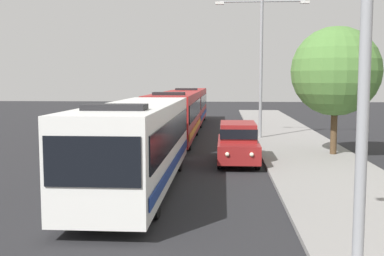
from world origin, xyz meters
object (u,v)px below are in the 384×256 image
object	(u,v)px
bus_second_in_line	(176,115)
streetlamp_mid	(261,54)
bus_middle	(190,105)
roadside_tree	(336,71)
bus_lead	(138,142)
white_suv	(238,141)

from	to	relation	value
bus_second_in_line	streetlamp_mid	bearing A→B (deg)	13.02
bus_middle	roadside_tree	world-z (taller)	roadside_tree
roadside_tree	bus_middle	bearing A→B (deg)	116.12
bus_second_in_line	bus_lead	bearing A→B (deg)	-90.00
bus_middle	bus_lead	bearing A→B (deg)	-90.00
bus_middle	roadside_tree	size ratio (longest dim) A/B	1.85
bus_lead	bus_middle	xyz separation A→B (m)	(0.00, 24.97, 0.00)
bus_lead	roadside_tree	distance (m)	11.67
bus_second_in_line	roadside_tree	xyz separation A→B (m)	(8.58, -5.36, 2.61)
bus_lead	bus_middle	bearing A→B (deg)	90.00
bus_lead	roadside_tree	xyz separation A→B (m)	(8.58, 7.48, 2.61)
bus_second_in_line	streetlamp_mid	size ratio (longest dim) A/B	1.33
bus_lead	roadside_tree	world-z (taller)	roadside_tree
bus_lead	streetlamp_mid	size ratio (longest dim) A/B	1.33
bus_lead	bus_second_in_line	distance (m)	12.83
bus_second_in_line	roadside_tree	distance (m)	10.44
bus_middle	roadside_tree	bearing A→B (deg)	-63.88
streetlamp_mid	roadside_tree	size ratio (longest dim) A/B	1.39
white_suv	streetlamp_mid	bearing A→B (deg)	78.97
white_suv	roadside_tree	distance (m)	6.24
bus_lead	white_suv	size ratio (longest dim) A/B	2.45
bus_lead	roadside_tree	size ratio (longest dim) A/B	1.85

